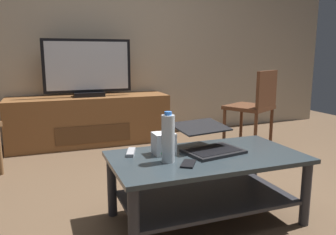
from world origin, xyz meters
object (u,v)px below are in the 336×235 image
at_px(coffee_table, 206,175).
at_px(laptop, 208,141).
at_px(tv_remote, 131,152).
at_px(television, 88,69).
at_px(dining_chair, 255,104).
at_px(router_box, 164,143).
at_px(water_bottle_near, 168,138).
at_px(cell_phone, 188,164).
at_px(media_cabinet, 90,120).

relative_size(coffee_table, laptop, 2.64).
bearing_deg(tv_remote, laptop, 7.38).
height_order(coffee_table, television, television).
bearing_deg(dining_chair, router_box, -141.81).
relative_size(water_bottle_near, cell_phone, 2.10).
height_order(media_cabinet, dining_chair, dining_chair).
relative_size(laptop, cell_phone, 3.17).
relative_size(water_bottle_near, tv_remote, 1.83).
distance_m(laptop, router_box, 0.29).
bearing_deg(tv_remote, water_bottle_near, -35.17).
bearing_deg(dining_chair, coffee_table, -134.13).
xyz_separation_m(media_cabinet, tv_remote, (-0.01, -1.94, 0.16)).
relative_size(television, router_box, 7.31).
xyz_separation_m(laptop, tv_remote, (-0.48, 0.11, -0.05)).
xyz_separation_m(media_cabinet, laptop, (0.47, -2.05, 0.21)).
height_order(media_cabinet, water_bottle_near, water_bottle_near).
relative_size(coffee_table, dining_chair, 1.36).
bearing_deg(television, router_box, -84.87).
relative_size(coffee_table, television, 1.21).
distance_m(media_cabinet, water_bottle_near, 2.19).
bearing_deg(tv_remote, media_cabinet, 109.60).
distance_m(dining_chair, water_bottle_near, 2.03).
xyz_separation_m(router_box, tv_remote, (-0.19, 0.07, -0.06)).
xyz_separation_m(dining_chair, tv_remote, (-1.69, -1.11, -0.06)).
relative_size(cell_phone, tv_remote, 0.88).
xyz_separation_m(cell_phone, tv_remote, (-0.25, 0.31, 0.01)).
xyz_separation_m(television, water_bottle_near, (0.15, -2.15, -0.30)).
distance_m(television, router_box, 2.03).
bearing_deg(router_box, cell_phone, -76.52).
bearing_deg(media_cabinet, television, -90.00).
relative_size(coffee_table, cell_phone, 8.38).
height_order(media_cabinet, cell_phone, media_cabinet).
distance_m(television, dining_chair, 1.90).
height_order(coffee_table, media_cabinet, media_cabinet).
distance_m(coffee_table, dining_chair, 1.82).
bearing_deg(television, media_cabinet, 90.00).
bearing_deg(laptop, water_bottle_near, -159.09).
xyz_separation_m(laptop, water_bottle_near, (-0.32, -0.12, 0.08)).
distance_m(coffee_table, water_bottle_near, 0.38).
xyz_separation_m(coffee_table, water_bottle_near, (-0.27, -0.04, 0.27)).
distance_m(coffee_table, television, 2.23).
height_order(dining_chair, tv_remote, dining_chair).
height_order(coffee_table, router_box, router_box).
height_order(router_box, cell_phone, router_box).
bearing_deg(cell_phone, television, 129.60).
xyz_separation_m(media_cabinet, cell_phone, (0.24, -2.26, 0.15)).
distance_m(television, water_bottle_near, 2.17).
relative_size(coffee_table, media_cabinet, 0.65).
xyz_separation_m(television, router_box, (0.18, -1.99, -0.37)).
xyz_separation_m(coffee_table, laptop, (0.05, 0.09, 0.19)).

